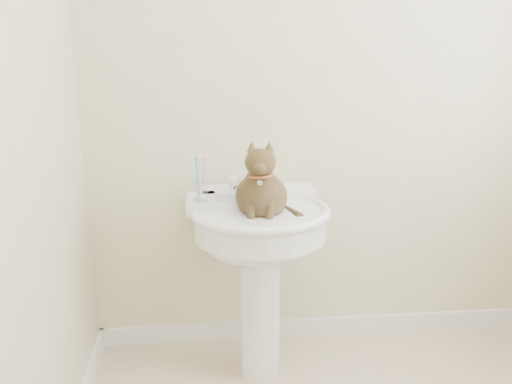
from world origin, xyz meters
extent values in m
cube|color=white|center=(0.00, 1.09, 0.04)|extent=(2.20, 0.02, 0.09)
cylinder|color=white|center=(-0.34, 0.80, 0.31)|extent=(0.17, 0.17, 0.62)
cylinder|color=white|center=(-0.34, 0.80, 0.72)|extent=(0.55, 0.55, 0.12)
ellipsoid|color=white|center=(-0.34, 0.80, 0.66)|extent=(0.51, 0.44, 0.20)
torus|color=white|center=(-0.34, 0.80, 0.77)|extent=(0.58, 0.58, 0.04)
cube|color=white|center=(-0.34, 1.00, 0.79)|extent=(0.51, 0.14, 0.05)
cube|color=white|center=(-0.59, 0.88, 0.79)|extent=(0.12, 0.18, 0.05)
cylinder|color=silver|center=(-0.34, 0.96, 0.84)|extent=(0.05, 0.05, 0.05)
cylinder|color=silver|center=(-0.34, 0.91, 0.87)|extent=(0.04, 0.04, 0.14)
sphere|color=white|center=(-0.45, 0.98, 0.86)|extent=(0.06, 0.06, 0.06)
sphere|color=white|center=(-0.23, 0.98, 0.86)|extent=(0.06, 0.06, 0.06)
cube|color=gold|center=(-0.27, 1.04, 0.83)|extent=(0.09, 0.06, 0.03)
cylinder|color=silver|center=(-0.59, 0.83, 0.82)|extent=(0.07, 0.07, 0.01)
cylinder|color=white|center=(-0.59, 0.83, 0.86)|extent=(0.06, 0.06, 0.09)
cylinder|color=#31ACEB|center=(-0.60, 0.83, 0.91)|extent=(0.01, 0.01, 0.17)
cylinder|color=white|center=(-0.59, 0.83, 0.91)|extent=(0.01, 0.01, 0.17)
cylinder|color=pink|center=(-0.57, 0.83, 0.91)|extent=(0.01, 0.01, 0.17)
ellipsoid|color=brown|center=(-0.34, 0.81, 0.83)|extent=(0.21, 0.25, 0.19)
ellipsoid|color=brown|center=(-0.34, 0.72, 0.89)|extent=(0.14, 0.13, 0.17)
ellipsoid|color=brown|center=(-0.34, 0.69, 1.01)|extent=(0.12, 0.11, 0.11)
cone|color=brown|center=(-0.38, 0.71, 1.06)|extent=(0.04, 0.04, 0.05)
cone|color=brown|center=(-0.31, 0.71, 1.06)|extent=(0.04, 0.04, 0.05)
cylinder|color=brown|center=(-0.23, 0.83, 0.77)|extent=(0.03, 0.03, 0.22)
torus|color=brown|center=(-0.34, 0.70, 0.96)|extent=(0.10, 0.10, 0.01)
camera|label=1|loc=(-0.56, -1.29, 1.50)|focal=38.00mm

